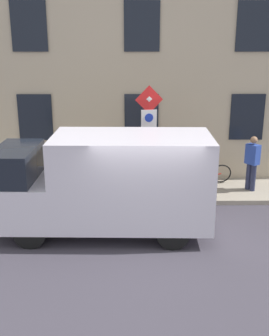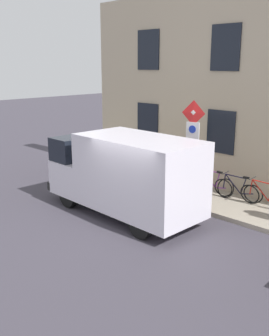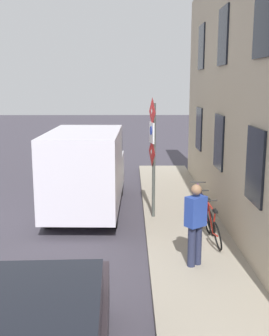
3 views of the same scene
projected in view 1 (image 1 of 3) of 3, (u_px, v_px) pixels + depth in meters
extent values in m
plane|color=#3F3A44|center=(145.00, 239.00, 10.21)|extent=(80.00, 80.00, 0.00)
cube|color=#9D9381|center=(142.00, 191.00, 13.25)|extent=(2.08, 14.53, 0.14)
cube|color=#BCAC90|center=(141.00, 77.00, 13.55)|extent=(0.70, 12.53, 7.02)
cube|color=black|center=(247.00, 117.00, 13.61)|extent=(0.06, 1.10, 1.50)
cube|color=black|center=(141.00, 117.00, 13.58)|extent=(0.06, 1.10, 1.50)
cube|color=black|center=(35.00, 117.00, 13.55)|extent=(0.06, 1.10, 1.50)
cube|color=black|center=(254.00, 26.00, 12.77)|extent=(0.06, 1.10, 1.50)
cube|color=black|center=(142.00, 26.00, 12.74)|extent=(0.06, 1.10, 1.50)
cube|color=black|center=(29.00, 26.00, 12.71)|extent=(0.06, 1.10, 1.50)
cylinder|color=#474C47|center=(148.00, 146.00, 12.00)|extent=(0.09, 0.09, 3.18)
pyramid|color=silver|center=(149.00, 100.00, 11.53)|extent=(0.13, 0.50, 0.50)
pyramid|color=red|center=(149.00, 100.00, 11.53)|extent=(0.12, 0.56, 0.56)
cube|color=white|center=(149.00, 120.00, 11.71)|extent=(0.12, 0.44, 0.56)
cylinder|color=#1933B2|center=(149.00, 118.00, 11.67)|extent=(0.05, 0.24, 0.24)
pyramid|color=silver|center=(149.00, 139.00, 11.85)|extent=(0.13, 0.50, 0.50)
pyramid|color=red|center=(149.00, 139.00, 11.86)|extent=(0.12, 0.56, 0.56)
cube|color=silver|center=(132.00, 179.00, 10.21)|extent=(2.09, 3.85, 2.18)
cube|color=silver|center=(28.00, 199.00, 10.41)|extent=(2.03, 1.45, 1.10)
cube|color=black|center=(16.00, 164.00, 10.15)|extent=(1.94, 1.03, 0.84)
cylinder|color=black|center=(30.00, 233.00, 9.71)|extent=(0.24, 0.77, 0.76)
cylinder|color=black|center=(46.00, 204.00, 11.39)|extent=(0.24, 0.77, 0.76)
cylinder|color=black|center=(173.00, 234.00, 9.67)|extent=(0.24, 0.77, 0.76)
cylinder|color=black|center=(168.00, 205.00, 11.35)|extent=(0.24, 0.77, 0.76)
torus|color=black|center=(189.00, 174.00, 13.59)|extent=(0.20, 0.67, 0.66)
torus|color=black|center=(221.00, 174.00, 13.65)|extent=(0.20, 0.67, 0.66)
cylinder|color=red|center=(200.00, 168.00, 13.55)|extent=(0.06, 0.60, 0.60)
cylinder|color=red|center=(203.00, 160.00, 13.47)|extent=(0.07, 0.73, 0.07)
cylinder|color=red|center=(211.00, 168.00, 13.57)|extent=(0.04, 0.19, 0.55)
cylinder|color=red|center=(215.00, 175.00, 13.65)|extent=(0.06, 0.43, 0.12)
cylinder|color=red|center=(190.00, 167.00, 13.52)|extent=(0.04, 0.09, 0.50)
cube|color=black|center=(214.00, 159.00, 13.48)|extent=(0.09, 0.20, 0.06)
cylinder|color=#262626|center=(192.00, 158.00, 13.43)|extent=(0.46, 0.05, 0.03)
torus|color=black|center=(160.00, 175.00, 13.55)|extent=(0.23, 0.67, 0.66)
torus|color=black|center=(191.00, 173.00, 13.67)|extent=(0.23, 0.67, 0.66)
cylinder|color=black|center=(170.00, 168.00, 13.53)|extent=(0.10, 0.60, 0.60)
cylinder|color=black|center=(173.00, 160.00, 13.45)|extent=(0.11, 0.73, 0.07)
cylinder|color=black|center=(181.00, 168.00, 13.57)|extent=(0.06, 0.19, 0.55)
cylinder|color=black|center=(185.00, 175.00, 13.66)|extent=(0.08, 0.43, 0.12)
cylinder|color=black|center=(161.00, 167.00, 13.48)|extent=(0.04, 0.09, 0.50)
cube|color=black|center=(184.00, 159.00, 13.49)|extent=(0.10, 0.21, 0.06)
cylinder|color=#262626|center=(162.00, 158.00, 13.39)|extent=(0.46, 0.08, 0.03)
torus|color=black|center=(130.00, 174.00, 13.63)|extent=(0.22, 0.67, 0.65)
torus|color=black|center=(162.00, 174.00, 13.57)|extent=(0.22, 0.67, 0.65)
cylinder|color=purple|center=(140.00, 168.00, 13.55)|extent=(0.07, 0.60, 0.60)
cylinder|color=purple|center=(142.00, 160.00, 13.46)|extent=(0.08, 0.73, 0.07)
cylinder|color=purple|center=(151.00, 169.00, 13.53)|extent=(0.05, 0.19, 0.55)
cylinder|color=purple|center=(155.00, 175.00, 13.60)|extent=(0.06, 0.43, 0.12)
cylinder|color=purple|center=(131.00, 167.00, 13.55)|extent=(0.04, 0.09, 0.50)
cube|color=black|center=(154.00, 159.00, 13.44)|extent=(0.09, 0.20, 0.06)
cylinder|color=#262626|center=(131.00, 158.00, 13.46)|extent=(0.46, 0.06, 0.03)
cylinder|color=#262B47|center=(253.00, 178.00, 12.96)|extent=(0.16, 0.16, 0.85)
cylinder|color=#262B47|center=(248.00, 176.00, 13.09)|extent=(0.16, 0.16, 0.85)
cube|color=#28429E|center=(253.00, 154.00, 12.81)|extent=(0.48, 0.45, 0.62)
sphere|color=#936B4C|center=(254.00, 140.00, 12.67)|extent=(0.22, 0.22, 0.22)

